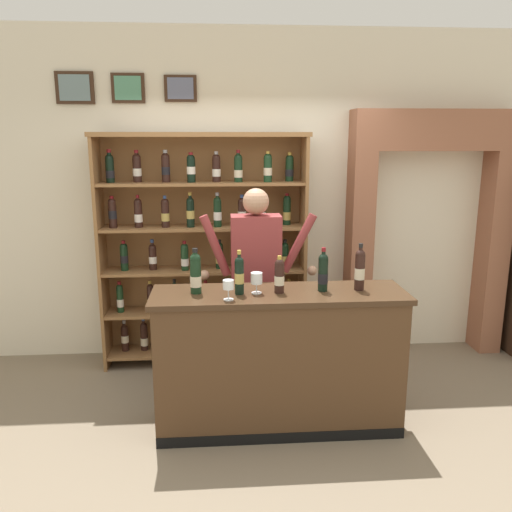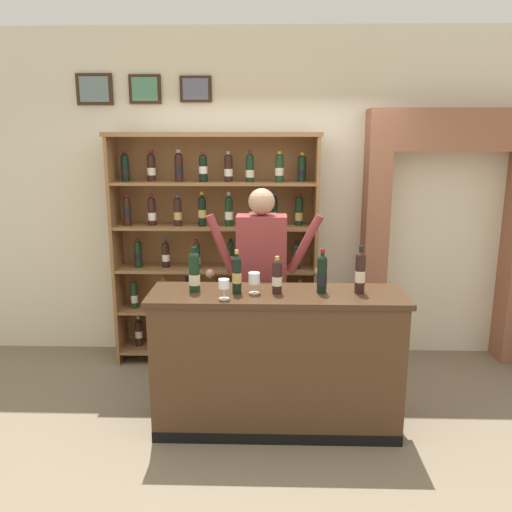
{
  "view_description": "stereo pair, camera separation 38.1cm",
  "coord_description": "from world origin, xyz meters",
  "px_view_note": "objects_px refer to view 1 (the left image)",
  "views": [
    {
      "loc": [
        -0.29,
        -3.55,
        2.14
      ],
      "look_at": [
        -0.01,
        0.15,
        1.28
      ],
      "focal_mm": 36.64,
      "sensor_mm": 36.0,
      "label": 1
    },
    {
      "loc": [
        0.09,
        -3.56,
        2.14
      ],
      "look_at": [
        -0.01,
        0.15,
        1.28
      ],
      "focal_mm": 36.64,
      "sensor_mm": 36.0,
      "label": 2
    }
  ],
  "objects_px": {
    "tasting_bottle_brunello": "(323,272)",
    "wine_glass_right": "(228,286)",
    "tasting_bottle_bianco": "(279,275)",
    "wine_glass_spare": "(257,279)",
    "tasting_bottle_rosso": "(360,269)",
    "shopkeeper": "(256,268)",
    "tasting_bottle_prosecco": "(239,274)",
    "wine_shelf": "(204,244)",
    "tasting_counter": "(279,360)",
    "tasting_bottle_super_tuscan": "(196,273)"
  },
  "relations": [
    {
      "from": "tasting_bottle_brunello",
      "to": "tasting_bottle_rosso",
      "type": "xyz_separation_m",
      "value": [
        0.27,
        0.0,
        0.02
      ]
    },
    {
      "from": "tasting_bottle_brunello",
      "to": "tasting_bottle_super_tuscan",
      "type": "bearing_deg",
      "value": 179.3
    },
    {
      "from": "shopkeeper",
      "to": "tasting_bottle_super_tuscan",
      "type": "height_order",
      "value": "shopkeeper"
    },
    {
      "from": "tasting_bottle_super_tuscan",
      "to": "wine_glass_right",
      "type": "bearing_deg",
      "value": -38.06
    },
    {
      "from": "tasting_counter",
      "to": "wine_glass_right",
      "type": "distance_m",
      "value": 0.74
    },
    {
      "from": "tasting_bottle_bianco",
      "to": "tasting_bottle_prosecco",
      "type": "bearing_deg",
      "value": -178.57
    },
    {
      "from": "wine_shelf",
      "to": "wine_glass_spare",
      "type": "xyz_separation_m",
      "value": [
        0.4,
        -1.24,
        0.0
      ]
    },
    {
      "from": "wine_shelf",
      "to": "tasting_counter",
      "type": "height_order",
      "value": "wine_shelf"
    },
    {
      "from": "tasting_bottle_prosecco",
      "to": "tasting_bottle_bianco",
      "type": "xyz_separation_m",
      "value": [
        0.28,
        0.01,
        -0.01
      ]
    },
    {
      "from": "tasting_counter",
      "to": "tasting_bottle_bianco",
      "type": "relative_size",
      "value": 6.8
    },
    {
      "from": "wine_shelf",
      "to": "tasting_bottle_brunello",
      "type": "height_order",
      "value": "wine_shelf"
    },
    {
      "from": "tasting_bottle_super_tuscan",
      "to": "tasting_bottle_bianco",
      "type": "bearing_deg",
      "value": -3.55
    },
    {
      "from": "tasting_bottle_prosecco",
      "to": "tasting_bottle_bianco",
      "type": "relative_size",
      "value": 1.17
    },
    {
      "from": "wine_glass_spare",
      "to": "wine_glass_right",
      "type": "bearing_deg",
      "value": -145.33
    },
    {
      "from": "tasting_bottle_super_tuscan",
      "to": "wine_glass_spare",
      "type": "height_order",
      "value": "tasting_bottle_super_tuscan"
    },
    {
      "from": "tasting_counter",
      "to": "tasting_bottle_brunello",
      "type": "bearing_deg",
      "value": 2.36
    },
    {
      "from": "tasting_bottle_rosso",
      "to": "wine_glass_right",
      "type": "relative_size",
      "value": 2.44
    },
    {
      "from": "tasting_counter",
      "to": "shopkeeper",
      "type": "distance_m",
      "value": 0.82
    },
    {
      "from": "wine_shelf",
      "to": "tasting_bottle_brunello",
      "type": "distance_m",
      "value": 1.5
    },
    {
      "from": "tasting_bottle_rosso",
      "to": "wine_glass_right",
      "type": "height_order",
      "value": "tasting_bottle_rosso"
    },
    {
      "from": "tasting_bottle_prosecco",
      "to": "tasting_bottle_brunello",
      "type": "height_order",
      "value": "tasting_bottle_brunello"
    },
    {
      "from": "wine_shelf",
      "to": "wine_glass_right",
      "type": "distance_m",
      "value": 1.39
    },
    {
      "from": "shopkeeper",
      "to": "tasting_bottle_rosso",
      "type": "height_order",
      "value": "shopkeeper"
    },
    {
      "from": "wine_shelf",
      "to": "shopkeeper",
      "type": "relative_size",
      "value": 1.25
    },
    {
      "from": "shopkeeper",
      "to": "wine_glass_right",
      "type": "distance_m",
      "value": 0.79
    },
    {
      "from": "tasting_counter",
      "to": "tasting_bottle_super_tuscan",
      "type": "distance_m",
      "value": 0.9
    },
    {
      "from": "wine_shelf",
      "to": "tasting_bottle_prosecco",
      "type": "xyz_separation_m",
      "value": [
        0.28,
        -1.24,
        0.04
      ]
    },
    {
      "from": "tasting_counter",
      "to": "shopkeeper",
      "type": "xyz_separation_m",
      "value": [
        -0.12,
        0.6,
        0.55
      ]
    },
    {
      "from": "tasting_counter",
      "to": "tasting_bottle_brunello",
      "type": "xyz_separation_m",
      "value": [
        0.31,
        0.01,
        0.66
      ]
    },
    {
      "from": "tasting_bottle_bianco",
      "to": "wine_glass_spare",
      "type": "height_order",
      "value": "tasting_bottle_bianco"
    },
    {
      "from": "tasting_bottle_rosso",
      "to": "wine_glass_right",
      "type": "xyz_separation_m",
      "value": [
        -0.95,
        -0.17,
        -0.05
      ]
    },
    {
      "from": "tasting_bottle_prosecco",
      "to": "wine_glass_right",
      "type": "bearing_deg",
      "value": -121.05
    },
    {
      "from": "wine_shelf",
      "to": "tasting_bottle_prosecco",
      "type": "distance_m",
      "value": 1.28
    },
    {
      "from": "wine_shelf",
      "to": "tasting_bottle_super_tuscan",
      "type": "xyz_separation_m",
      "value": [
        -0.03,
        -1.2,
        0.04
      ]
    },
    {
      "from": "tasting_bottle_bianco",
      "to": "wine_glass_right",
      "type": "xyz_separation_m",
      "value": [
        -0.36,
        -0.14,
        -0.03
      ]
    },
    {
      "from": "tasting_bottle_super_tuscan",
      "to": "tasting_bottle_prosecco",
      "type": "relative_size",
      "value": 1.03
    },
    {
      "from": "shopkeeper",
      "to": "tasting_bottle_prosecco",
      "type": "height_order",
      "value": "shopkeeper"
    },
    {
      "from": "tasting_bottle_prosecco",
      "to": "tasting_bottle_super_tuscan",
      "type": "bearing_deg",
      "value": 171.89
    },
    {
      "from": "tasting_counter",
      "to": "wine_glass_right",
      "type": "height_order",
      "value": "wine_glass_right"
    },
    {
      "from": "tasting_bottle_prosecco",
      "to": "tasting_bottle_brunello",
      "type": "distance_m",
      "value": 0.6
    },
    {
      "from": "wine_shelf",
      "to": "tasting_bottle_brunello",
      "type": "bearing_deg",
      "value": -53.99
    },
    {
      "from": "wine_shelf",
      "to": "tasting_bottle_prosecco",
      "type": "bearing_deg",
      "value": -77.35
    },
    {
      "from": "tasting_counter",
      "to": "tasting_bottle_bianco",
      "type": "bearing_deg",
      "value": -102.83
    },
    {
      "from": "shopkeeper",
      "to": "wine_glass_spare",
      "type": "relative_size",
      "value": 11.52
    },
    {
      "from": "tasting_counter",
      "to": "tasting_bottle_rosso",
      "type": "relative_size",
      "value": 5.35
    },
    {
      "from": "tasting_bottle_rosso",
      "to": "wine_glass_spare",
      "type": "distance_m",
      "value": 0.75
    },
    {
      "from": "tasting_bottle_brunello",
      "to": "wine_glass_right",
      "type": "relative_size",
      "value": 2.27
    },
    {
      "from": "tasting_bottle_bianco",
      "to": "wine_glass_spare",
      "type": "bearing_deg",
      "value": -179.75
    },
    {
      "from": "wine_shelf",
      "to": "tasting_counter",
      "type": "relative_size",
      "value": 1.18
    },
    {
      "from": "tasting_bottle_brunello",
      "to": "wine_glass_right",
      "type": "bearing_deg",
      "value": -166.31
    }
  ]
}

